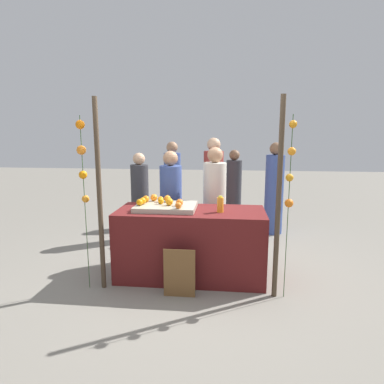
{
  "coord_description": "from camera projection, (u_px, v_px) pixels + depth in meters",
  "views": [
    {
      "loc": [
        0.45,
        -3.96,
        1.82
      ],
      "look_at": [
        0.0,
        0.15,
        1.07
      ],
      "focal_mm": 30.92,
      "sensor_mm": 36.0,
      "label": 1
    }
  ],
  "objects": [
    {
      "name": "crowd_person_0",
      "position": [
        213.0,
        190.0,
        5.86
      ],
      "size": [
        0.35,
        0.35,
        1.72
      ],
      "color": "maroon",
      "rests_on": "ground_plane"
    },
    {
      "name": "orange_tray",
      "position": [
        166.0,
        207.0,
        4.13
      ],
      "size": [
        0.74,
        0.55,
        0.06
      ],
      "primitive_type": "cube",
      "color": "#B2AD99",
      "rests_on": "stall_counter"
    },
    {
      "name": "stall_counter",
      "position": [
        191.0,
        244.0,
        4.17
      ],
      "size": [
        1.83,
        0.76,
        0.87
      ],
      "primitive_type": "cube",
      "color": "#5B1919",
      "rests_on": "ground_plane"
    },
    {
      "name": "canopy_post_right",
      "position": [
        278.0,
        200.0,
        3.53
      ],
      "size": [
        0.06,
        0.06,
        2.2
      ],
      "primitive_type": "cylinder",
      "color": "#473828",
      "rests_on": "ground_plane"
    },
    {
      "name": "orange_5",
      "position": [
        140.0,
        202.0,
        4.06
      ],
      "size": [
        0.08,
        0.08,
        0.08
      ],
      "primitive_type": "sphere",
      "color": "orange",
      "rests_on": "orange_tray"
    },
    {
      "name": "ground_plane",
      "position": [
        191.0,
        276.0,
        4.24
      ],
      "size": [
        24.0,
        24.0,
        0.0
      ],
      "primitive_type": "plane",
      "color": "gray"
    },
    {
      "name": "vendor_left",
      "position": [
        171.0,
        209.0,
        4.77
      ],
      "size": [
        0.31,
        0.31,
        1.56
      ],
      "color": "#384C8C",
      "rests_on": "ground_plane"
    },
    {
      "name": "orange_3",
      "position": [
        180.0,
        203.0,
        4.03
      ],
      "size": [
        0.09,
        0.09,
        0.09
      ],
      "primitive_type": "sphere",
      "color": "orange",
      "rests_on": "orange_tray"
    },
    {
      "name": "orange_4",
      "position": [
        146.0,
        199.0,
        4.24
      ],
      "size": [
        0.09,
        0.09,
        0.09
      ],
      "primitive_type": "sphere",
      "color": "orange",
      "rests_on": "orange_tray"
    },
    {
      "name": "vendor_right",
      "position": [
        214.0,
        208.0,
        4.73
      ],
      "size": [
        0.32,
        0.32,
        1.61
      ],
      "color": "beige",
      "rests_on": "ground_plane"
    },
    {
      "name": "garland_strand_left",
      "position": [
        82.0,
        159.0,
        3.65
      ],
      "size": [
        0.11,
        0.11,
        2.0
      ],
      "color": "#2D4C23",
      "rests_on": "ground_plane"
    },
    {
      "name": "crowd_person_3",
      "position": [
        274.0,
        192.0,
        5.92
      ],
      "size": [
        0.33,
        0.33,
        1.64
      ],
      "color": "#384C8C",
      "rests_on": "ground_plane"
    },
    {
      "name": "orange_1",
      "position": [
        178.0,
        205.0,
        3.89
      ],
      "size": [
        0.08,
        0.08,
        0.08
      ],
      "primitive_type": "sphere",
      "color": "orange",
      "rests_on": "orange_tray"
    },
    {
      "name": "orange_6",
      "position": [
        154.0,
        198.0,
        4.33
      ],
      "size": [
        0.09,
        0.09,
        0.09
      ],
      "primitive_type": "sphere",
      "color": "orange",
      "rests_on": "orange_tray"
    },
    {
      "name": "orange_7",
      "position": [
        167.0,
        199.0,
        4.27
      ],
      "size": [
        0.09,
        0.09,
        0.09
      ],
      "primitive_type": "sphere",
      "color": "orange",
      "rests_on": "orange_tray"
    },
    {
      "name": "garland_strand_right",
      "position": [
        291.0,
        170.0,
        3.45
      ],
      "size": [
        0.1,
        0.1,
        2.0
      ],
      "color": "#2D4C23",
      "rests_on": "ground_plane"
    },
    {
      "name": "crowd_person_4",
      "position": [
        172.0,
        186.0,
        6.56
      ],
      "size": [
        0.33,
        0.33,
        1.64
      ],
      "color": "#384C8C",
      "rests_on": "ground_plane"
    },
    {
      "name": "orange_2",
      "position": [
        169.0,
        202.0,
        4.07
      ],
      "size": [
        0.09,
        0.09,
        0.09
      ],
      "primitive_type": "sphere",
      "color": "orange",
      "rests_on": "orange_tray"
    },
    {
      "name": "orange_9",
      "position": [
        161.0,
        199.0,
        4.26
      ],
      "size": [
        0.07,
        0.07,
        0.07
      ],
      "primitive_type": "sphere",
      "color": "orange",
      "rests_on": "orange_tray"
    },
    {
      "name": "crowd_person_1",
      "position": [
        140.0,
        199.0,
        5.61
      ],
      "size": [
        0.3,
        0.3,
        1.48
      ],
      "color": "#333338",
      "rests_on": "ground_plane"
    },
    {
      "name": "crowd_person_2",
      "position": [
        234.0,
        191.0,
        6.43
      ],
      "size": [
        0.3,
        0.3,
        1.49
      ],
      "color": "#333338",
      "rests_on": "ground_plane"
    },
    {
      "name": "juice_bottle",
      "position": [
        220.0,
        205.0,
        3.97
      ],
      "size": [
        0.08,
        0.08,
        0.2
      ],
      "color": "orange",
      "rests_on": "stall_counter"
    },
    {
      "name": "orange_0",
      "position": [
        143.0,
        201.0,
        4.13
      ],
      "size": [
        0.08,
        0.08,
        0.08
      ],
      "primitive_type": "sphere",
      "color": "orange",
      "rests_on": "orange_tray"
    },
    {
      "name": "canopy_post_left",
      "position": [
        100.0,
        197.0,
        3.74
      ],
      "size": [
        0.06,
        0.06,
        2.2
      ],
      "primitive_type": "cylinder",
      "color": "#473828",
      "rests_on": "ground_plane"
    },
    {
      "name": "orange_8",
      "position": [
        161.0,
        201.0,
        4.15
      ],
      "size": [
        0.08,
        0.08,
        0.08
      ],
      "primitive_type": "sphere",
      "color": "orange",
      "rests_on": "orange_tray"
    },
    {
      "name": "chalkboard_sign",
      "position": [
        179.0,
        274.0,
        3.67
      ],
      "size": [
        0.35,
        0.03,
        0.57
      ],
      "color": "brown",
      "rests_on": "ground_plane"
    }
  ]
}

